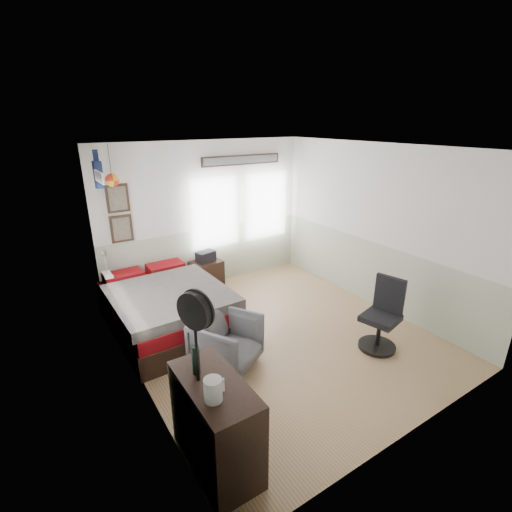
% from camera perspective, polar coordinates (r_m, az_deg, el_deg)
% --- Properties ---
extents(ground_plane, '(4.00, 4.50, 0.01)m').
position_cam_1_polar(ground_plane, '(5.69, 3.09, -11.98)').
color(ground_plane, '#9C744B').
extents(room_shell, '(4.02, 4.52, 2.71)m').
position_cam_1_polar(room_shell, '(5.12, 1.50, 4.20)').
color(room_shell, white).
rests_on(room_shell, ground_plane).
extents(wall_decor, '(3.55, 1.32, 1.44)m').
position_cam_1_polar(wall_decor, '(6.16, -16.17, 10.83)').
color(wall_decor, '#3E2A1C').
rests_on(wall_decor, room_shell).
extents(bed, '(1.62, 2.20, 0.69)m').
position_cam_1_polar(bed, '(5.84, -13.71, -7.75)').
color(bed, black).
rests_on(bed, ground_plane).
extents(dresser, '(0.48, 1.00, 0.90)m').
position_cam_1_polar(dresser, '(3.69, -6.22, -24.22)').
color(dresser, black).
rests_on(dresser, ground_plane).
extents(armchair, '(1.02, 1.03, 0.69)m').
position_cam_1_polar(armchair, '(4.89, -4.53, -13.08)').
color(armchair, '#4F4E54').
rests_on(armchair, ground_plane).
extents(nightstand, '(0.60, 0.51, 0.54)m').
position_cam_1_polar(nightstand, '(7.07, -7.60, -2.86)').
color(nightstand, black).
rests_on(nightstand, ground_plane).
extents(task_chair, '(0.55, 0.55, 1.03)m').
position_cam_1_polar(task_chair, '(5.49, 18.80, -9.33)').
color(task_chair, black).
rests_on(task_chair, ground_plane).
extents(kettle, '(0.18, 0.15, 0.20)m').
position_cam_1_polar(kettle, '(3.17, -6.61, -19.77)').
color(kettle, silver).
rests_on(kettle, dresser).
extents(bottle, '(0.07, 0.07, 0.28)m').
position_cam_1_polar(bottle, '(3.43, -9.25, -15.52)').
color(bottle, black).
rests_on(bottle, dresser).
extents(stand_fan, '(0.22, 0.33, 0.85)m').
position_cam_1_polar(stand_fan, '(3.08, -9.31, -8.55)').
color(stand_fan, black).
rests_on(stand_fan, dresser).
extents(black_bag, '(0.37, 0.28, 0.20)m').
position_cam_1_polar(black_bag, '(6.94, -7.74, -0.07)').
color(black_bag, black).
rests_on(black_bag, nightstand).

